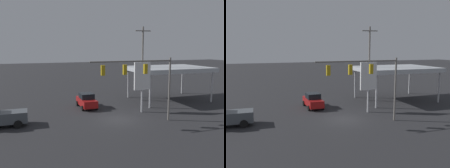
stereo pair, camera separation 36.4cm
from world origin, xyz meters
The scene contains 6 objects.
ground_plane centered at (0.00, 0.00, 0.00)m, with size 200.00×200.00×0.00m, color #262628.
traffic_signal_assembly centered at (-1.77, 1.94, 5.12)m, with size 8.88×0.43×6.82m.
utility_pole centered at (-6.85, -7.96, 5.67)m, with size 2.40×0.26×10.77m.
gas_station_canopy centered at (-10.84, -7.23, 4.63)m, with size 11.17×8.35×4.97m.
price_sign centered at (-3.89, -2.08, 4.21)m, with size 2.08×0.27×6.11m.
sedan_waiting centered at (1.92, -6.53, 0.95)m, with size 2.15×4.44×1.93m.
Camera 1 is at (9.57, 24.69, 7.98)m, focal length 40.00 mm.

